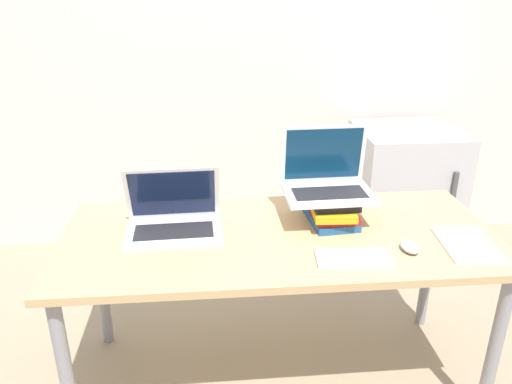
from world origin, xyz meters
TOP-DOWN VIEW (x-y plane):
  - wall_back at (0.00, 1.72)m, footprint 8.00×0.05m
  - desk at (0.00, 0.36)m, footprint 1.67×0.72m
  - laptop_left at (-0.41, 0.43)m, footprint 0.38×0.27m
  - book_stack at (0.23, 0.46)m, footprint 0.19×0.29m
  - laptop_on_books at (0.21, 0.48)m, footprint 0.35×0.26m
  - wireless_keyboard at (0.24, 0.15)m, footprint 0.27×0.14m
  - mouse at (0.46, 0.19)m, footprint 0.07×0.10m
  - notepad at (0.68, 0.21)m, footprint 0.21×0.29m
  - mini_fridge at (0.89, 1.35)m, footprint 0.58×0.55m

SIDE VIEW (x-z plane):
  - mini_fridge at x=0.89m, z-range 0.00..0.82m
  - desk at x=0.00m, z-range 0.28..0.98m
  - notepad at x=0.68m, z-range 0.70..0.71m
  - wireless_keyboard at x=0.24m, z-range 0.70..0.72m
  - mouse at x=0.46m, z-range 0.70..0.73m
  - laptop_left at x=-0.41m, z-range 0.63..0.88m
  - book_stack at x=0.23m, z-range 0.70..0.82m
  - laptop_on_books at x=0.21m, z-range 0.74..1.00m
  - wall_back at x=0.00m, z-range 0.00..2.70m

